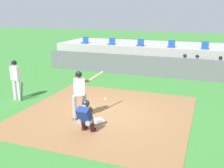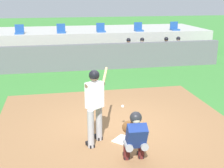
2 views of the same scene
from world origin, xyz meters
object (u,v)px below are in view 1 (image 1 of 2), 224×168
Objects in this scene: stadium_seat_1 at (112,43)px; stadium_seat_4 at (205,47)px; home_plate at (98,121)px; catcher_crouched at (86,115)px; stadium_seat_0 at (85,42)px; dugout_player_0 at (184,65)px; stadium_seat_3 at (171,45)px; on_deck_batter at (16,78)px; dugout_player_2 at (220,67)px; dugout_player_1 at (196,65)px; stadium_seat_2 at (140,44)px; batter_at_plate at (80,92)px.

stadium_seat_1 is 6.50m from stadium_seat_4.
home_plate is 1.10m from catcher_crouched.
stadium_seat_0 is 1.00× the size of stadium_seat_1.
dugout_player_0 is 2.71× the size of stadium_seat_3.
on_deck_batter is at bearing -129.17° from stadium_seat_4.
dugout_player_2 is at bearing -15.29° from stadium_seat_1.
dugout_player_0 is (6.47, 7.21, -0.35)m from on_deck_batter.
dugout_player_1 is at bearing 0.00° from dugout_player_0.
stadium_seat_1 and stadium_seat_4 have the same top height.
stadium_seat_4 is at bearing 50.83° from on_deck_batter.
dugout_player_2 is (2.01, 0.00, 0.00)m from dugout_player_0.
stadium_seat_3 is 2.17m from stadium_seat_4.
dugout_player_2 is 5.72m from stadium_seat_2.
dugout_player_0 is 5.87m from stadium_seat_1.
stadium_seat_0 is (-5.42, 10.18, 1.51)m from home_plate.
on_deck_batter is 1.37× the size of dugout_player_0.
stadium_seat_2 reaches higher than catcher_crouched.
stadium_seat_3 is (1.08, 11.11, 0.93)m from catcher_crouched.
catcher_crouched is 11.20m from stadium_seat_3.
stadium_seat_0 is 4.33m from stadium_seat_2.
dugout_player_0 is 2.45m from stadium_seat_4.
stadium_seat_2 is (-1.08, 10.18, 1.51)m from home_plate.
batter_at_plate is at bearing -113.84° from dugout_player_1.
stadium_seat_0 is at bearing 180.00° from stadium_seat_2.
batter_at_plate is 1.39× the size of dugout_player_1.
home_plate is 0.24× the size of batter_at_plate.
stadium_seat_1 and stadium_seat_3 have the same top height.
dugout_player_2 is 2.71× the size of stadium_seat_1.
stadium_seat_3 is (-3.11, 2.03, 0.86)m from dugout_player_2.
on_deck_batter is 3.72× the size of stadium_seat_4.
on_deck_batter is at bearing -134.89° from dugout_player_1.
batter_at_plate is 9.48m from dugout_player_2.
on_deck_batter is (-4.28, 1.87, 0.41)m from catcher_crouched.
stadium_seat_2 reaches higher than home_plate.
on_deck_batter reaches higher than dugout_player_2.
dugout_player_1 reaches higher than home_plate.
dugout_player_0 is at bearing 48.09° from on_deck_batter.
stadium_seat_0 and stadium_seat_1 have the same top height.
stadium_seat_3 is (1.08, 10.18, 1.51)m from home_plate.
dugout_player_2 is at bearing 65.22° from catcher_crouched.
stadium_seat_2 is (2.17, 0.00, 0.00)m from stadium_seat_1.
stadium_seat_1 is at bearing 161.69° from dugout_player_1.
on_deck_batter is 10.70m from stadium_seat_3.
dugout_player_2 is (8.47, 7.21, -0.35)m from on_deck_batter.
dugout_player_2 is (1.29, 0.00, 0.00)m from dugout_player_1.
dugout_player_0 is (2.19, 8.14, 0.65)m from home_plate.
on_deck_batter is 9.31m from stadium_seat_1.
stadium_seat_1 is 1.00× the size of stadium_seat_4.
catcher_crouched is at bearing -84.40° from stadium_seat_2.
on_deck_batter is at bearing -82.98° from stadium_seat_0.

